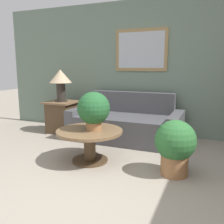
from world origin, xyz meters
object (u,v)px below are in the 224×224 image
Objects in this scene: couch_main at (126,124)px; table_lamp at (60,79)px; potted_plant_on_table at (94,109)px; coffee_table at (90,139)px; side_table at (62,116)px; potted_plant_floor at (175,145)px.

table_lamp reaches higher than couch_main.
couch_main is at bearing 87.48° from potted_plant_on_table.
potted_plant_on_table is (0.06, 0.02, 0.42)m from coffee_table.
couch_main is at bearing 0.11° from side_table.
couch_main is 3.73× the size of potted_plant_on_table.
potted_plant_on_table is 0.77× the size of potted_plant_floor.
side_table is at bearing -179.89° from couch_main.
table_lamp reaches higher than side_table.
table_lamp reaches higher than potted_plant_floor.
side_table is at bearing 136.32° from coffee_table.
potted_plant_floor is at bearing -26.31° from side_table.
side_table is (-1.29, 1.23, -0.01)m from coffee_table.
potted_plant_on_table is (-0.05, -1.21, 0.48)m from couch_main.
coffee_table is 1.19m from potted_plant_floor.
table_lamp reaches higher than coffee_table.
coffee_table is at bearing -95.17° from couch_main.
potted_plant_on_table is at bearing 20.45° from coffee_table.
potted_plant_floor is (1.13, -0.02, -0.37)m from potted_plant_on_table.
potted_plant_on_table is (1.34, -1.21, -0.33)m from table_lamp.
table_lamp is 0.91× the size of potted_plant_floor.
coffee_table is 1.93m from table_lamp.
table_lamp is 1.83m from potted_plant_on_table.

